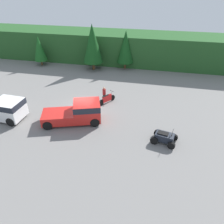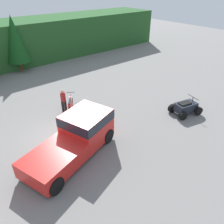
% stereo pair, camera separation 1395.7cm
% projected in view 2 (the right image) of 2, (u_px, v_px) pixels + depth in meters
% --- Properties ---
extents(ground_plane, '(80.00, 80.00, 0.00)m').
position_uv_depth(ground_plane, '(62.00, 137.00, 13.20)').
color(ground_plane, slate).
extents(tree_mid_right, '(2.39, 2.39, 5.43)m').
position_uv_depth(tree_mid_right, '(15.00, 39.00, 21.35)').
color(tree_mid_right, brown).
rests_on(tree_mid_right, ground_plane).
extents(pickup_truck_red, '(5.74, 3.73, 1.99)m').
position_uv_depth(pickup_truck_red, '(77.00, 135.00, 11.68)').
color(pickup_truck_red, red).
rests_on(pickup_truck_red, ground_plane).
extents(dirt_bike, '(1.39, 1.89, 1.17)m').
position_uv_depth(dirt_bike, '(70.00, 105.00, 15.60)').
color(dirt_bike, black).
rests_on(dirt_bike, ground_plane).
extents(quad_atv, '(2.27, 1.75, 1.20)m').
position_uv_depth(quad_atv, '(185.00, 108.00, 15.33)').
color(quad_atv, black).
rests_on(quad_atv, ground_plane).
extents(rider_person, '(0.50, 0.50, 1.72)m').
position_uv_depth(rider_person, '(63.00, 100.00, 15.34)').
color(rider_person, black).
rests_on(rider_person, ground_plane).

